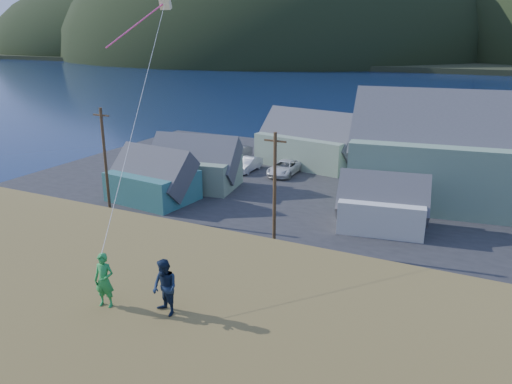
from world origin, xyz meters
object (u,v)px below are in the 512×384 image
Objects in this scene: shed_white at (382,204)px; kite_flyer_green at (104,280)px; shed_palegreen_far at (309,140)px; kite_flyer_navy at (165,288)px; shed_palegreen_near at (194,164)px; shed_teal at (152,177)px; wharf at (378,140)px.

kite_flyer_green reaches higher than shed_white.
shed_palegreen_far is 7.63× the size of kite_flyer_green.
shed_white is 4.60× the size of kite_flyer_navy.
kite_flyer_green reaches higher than shed_palegreen_near.
shed_palegreen_near is 0.76× the size of shed_palegreen_far.
shed_palegreen_near reaches higher than shed_teal.
shed_teal is 0.87× the size of shed_palegreen_near.
shed_teal is at bearing 112.34° from kite_flyer_green.
shed_palegreen_far is at bearing 71.83° from shed_teal.
kite_flyer_green is (-2.29, -27.29, 5.91)m from shed_white.
shed_palegreen_far reaches higher than shed_palegreen_near.
shed_palegreen_near is 1.26× the size of shed_white.
wharf is at bearing 75.63° from shed_teal.
wharf is 3.48× the size of shed_white.
shed_palegreen_near is at bearing -108.00° from shed_palegreen_far.
shed_teal is 20.06m from shed_palegreen_far.
kite_flyer_navy is (-0.49, -26.89, 5.91)m from shed_white.
shed_white is at bearing 109.56° from kite_flyer_navy.
shed_teal is at bearing -103.66° from shed_palegreen_far.
kite_flyer_navy is (18.52, -29.88, 5.63)m from shed_palegreen_near.
shed_palegreen_near is (-11.53, -28.77, 1.93)m from wharf.
shed_teal is 5.01× the size of kite_flyer_navy.
shed_white is (19.01, -2.98, -0.28)m from shed_palegreen_near.
shed_palegreen_near is 5.80× the size of kite_flyer_green.
shed_palegreen_near is 35.04m from kite_flyer_green.
shed_palegreen_far is at bearing 52.89° from shed_palegreen_near.
shed_palegreen_near reaches higher than wharf.
shed_white is (7.48, -31.75, 1.65)m from wharf.
shed_white reaches higher than wharf.
shed_palegreen_far reaches higher than wharf.
wharf is at bearing 93.85° from shed_white.
shed_teal is 1.09× the size of shed_white.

